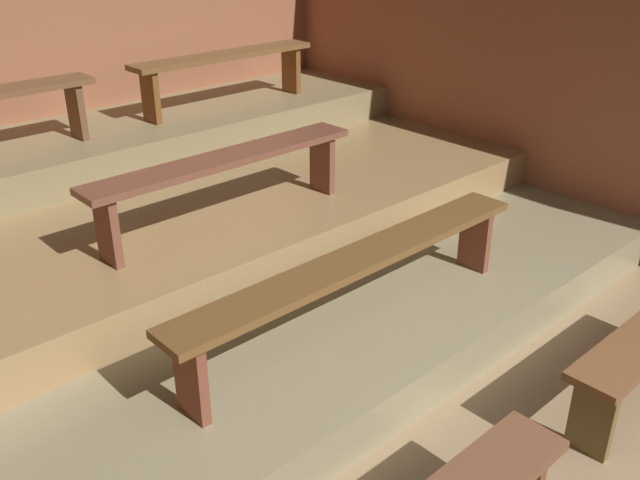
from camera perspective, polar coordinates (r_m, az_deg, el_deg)
name	(u,v)px	position (r m, az deg, el deg)	size (l,w,h in m)	color
ground	(282,323)	(4.41, -3.17, -6.86)	(5.87, 6.01, 0.08)	#927756
wall_back	(66,50)	(6.08, -20.14, 14.48)	(5.87, 0.06, 2.60)	brown
wall_right	(532,54)	(5.78, 17.05, 14.38)	(0.06, 6.01, 2.60)	#97553B
platform_lower	(216,261)	(4.82, -8.57, -1.75)	(5.07, 3.81, 0.27)	gray
platform_middle	(168,202)	(5.14, -12.35, 3.03)	(5.07, 2.69, 0.27)	#99794C
platform_upper	(113,143)	(5.69, -16.65, 7.64)	(5.07, 1.16, 0.27)	#877650
bench_lower_center	(358,269)	(3.61, 3.16, -2.36)	(2.32, 0.26, 0.44)	brown
bench_middle_center	(226,169)	(4.28, -7.76, 5.80)	(1.84, 0.26, 0.44)	brown
bench_upper_right	(225,64)	(5.97, -7.81, 14.13)	(1.67, 0.26, 0.44)	brown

